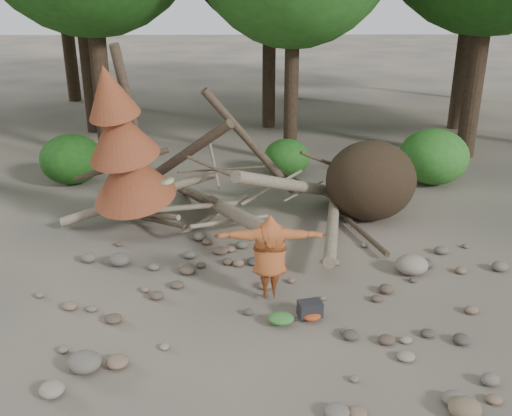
{
  "coord_description": "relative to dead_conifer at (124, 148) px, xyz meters",
  "views": [
    {
      "loc": [
        -0.43,
        -8.79,
        5.45
      ],
      "look_at": [
        -0.25,
        1.5,
        1.4
      ],
      "focal_mm": 40.0,
      "sensor_mm": 36.0,
      "label": 1
    }
  ],
  "objects": [
    {
      "name": "boulder_mid_left",
      "position": [
        0.05,
        -1.52,
        -1.98
      ],
      "size": [
        0.45,
        0.41,
        0.27
      ],
      "primitive_type": "ellipsoid",
      "color": "#575249",
      "rests_on": "ground"
    },
    {
      "name": "backpack",
      "position": [
        3.78,
        -3.61,
        -1.98
      ],
      "size": [
        0.46,
        0.36,
        0.27
      ],
      "primitive_type": "cube",
      "rotation": [
        0.0,
        0.0,
        0.23
      ],
      "color": "black",
      "rests_on": "ground"
    },
    {
      "name": "dead_conifer",
      "position": [
        0.0,
        0.0,
        0.0
      ],
      "size": [
        2.06,
        2.16,
        4.35
      ],
      "color": "#4C3F30",
      "rests_on": "ground"
    },
    {
      "name": "bush_left",
      "position": [
        -2.38,
        3.83,
        -1.39
      ],
      "size": [
        1.8,
        1.8,
        1.44
      ],
      "primitive_type": "ellipsoid",
      "color": "#1D5216",
      "rests_on": "ground"
    },
    {
      "name": "frisbee_thrower",
      "position": [
        3.1,
        -2.93,
        -1.23
      ],
      "size": [
        2.98,
        0.99,
        2.1
      ],
      "color": "#A44F25",
      "rests_on": "ground"
    },
    {
      "name": "ground",
      "position": [
        3.12,
        -3.37,
        -2.11
      ],
      "size": [
        120.0,
        120.0,
        0.0
      ],
      "primitive_type": "plane",
      "color": "#514C44",
      "rests_on": "ground"
    },
    {
      "name": "boulder_mid_right",
      "position": [
        6.0,
        -1.99,
        -1.92
      ],
      "size": [
        0.65,
        0.59,
        0.39
      ],
      "primitive_type": "ellipsoid",
      "color": "gray",
      "rests_on": "ground"
    },
    {
      "name": "cloth_orange",
      "position": [
        3.79,
        -3.71,
        -2.05
      ],
      "size": [
        0.33,
        0.27,
        0.12
      ],
      "primitive_type": "ellipsoid",
      "color": "#A8411C",
      "rests_on": "ground"
    },
    {
      "name": "bush_right",
      "position": [
        8.12,
        3.63,
        -1.31
      ],
      "size": [
        2.0,
        2.0,
        1.6
      ],
      "primitive_type": "ellipsoid",
      "color": "#327C26",
      "rests_on": "ground"
    },
    {
      "name": "bush_mid",
      "position": [
        3.92,
        4.43,
        -1.55
      ],
      "size": [
        1.4,
        1.4,
        1.12
      ],
      "primitive_type": "ellipsoid",
      "color": "#27681E",
      "rests_on": "ground"
    },
    {
      "name": "boulder_front_left",
      "position": [
        0.23,
        -5.0,
        -1.96
      ],
      "size": [
        0.52,
        0.47,
        0.31
      ],
      "primitive_type": "ellipsoid",
      "color": "#635C52",
      "rests_on": "ground"
    },
    {
      "name": "boulder_front_right",
      "position": [
        5.61,
        -6.07,
        -1.98
      ],
      "size": [
        0.45,
        0.4,
        0.27
      ],
      "primitive_type": "ellipsoid",
      "color": "#746048",
      "rests_on": "ground"
    },
    {
      "name": "deadfall_pile",
      "position": [
        5.13,
        0.87,
        -1.16
      ],
      "size": [
        8.55,
        5.24,
        3.3
      ],
      "color": "#332619",
      "rests_on": "ground"
    },
    {
      "name": "cloth_green",
      "position": [
        3.26,
        -3.81,
        -2.03
      ],
      "size": [
        0.45,
        0.37,
        0.17
      ],
      "primitive_type": "ellipsoid",
      "color": "#36712D",
      "rests_on": "ground"
    }
  ]
}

